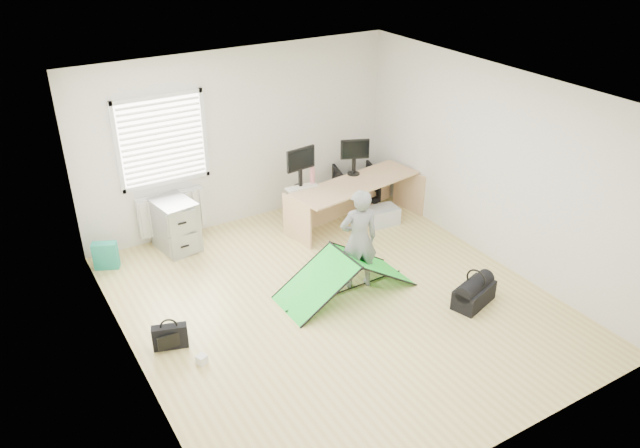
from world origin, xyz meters
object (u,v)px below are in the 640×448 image
person (359,239)px  storage_crate (382,216)px  monitor_right (354,162)px  office_chair (356,184)px  laptop_bag (170,337)px  thermos (312,176)px  filing_cabinet (175,225)px  kite (346,273)px  monitor_left (300,173)px  duffel_bag (474,295)px  desk (356,204)px

person → storage_crate: (1.32, 1.27, -0.56)m
monitor_right → storage_crate: monitor_right is taller
person → office_chair: bearing=-108.9°
person → laptop_bag: person is taller
office_chair → person: bearing=71.5°
thermos → filing_cabinet: bearing=168.3°
filing_cabinet → kite: bearing=-65.7°
monitor_left → storage_crate: monitor_left is taller
kite → duffel_bag: 1.64m
monitor_left → duffel_bag: size_ratio=0.80×
duffel_bag → storage_crate: bearing=65.6°
kite → person: bearing=10.9°
monitor_left → storage_crate: size_ratio=1.00×
person → storage_crate: bearing=-121.8°
desk → monitor_right: bearing=55.1°
person → monitor_left: bearing=-79.7°
desk → office_chair: desk is taller
desk → kite: (-1.15, -1.50, -0.08)m
filing_cabinet → kite: filing_cabinet is taller
monitor_left → kite: bearing=-108.1°
laptop_bag → duffel_bag: laptop_bag is taller
laptop_bag → monitor_right: bearing=43.3°
desk → person: person is taller
desk → monitor_right: 0.66m
desk → filing_cabinet: bearing=155.8°
kite → thermos: bearing=71.9°
person → duffel_bag: person is taller
storage_crate → duffel_bag: 2.40m
monitor_left → kite: size_ratio=0.27×
filing_cabinet → office_chair: filing_cabinet is taller
office_chair → person: person is taller
laptop_bag → filing_cabinet: bearing=86.6°
desk → monitor_right: (0.14, 0.29, 0.57)m
filing_cabinet → storage_crate: size_ratio=1.57×
monitor_right → thermos: 0.75m
thermos → office_chair: (1.09, 0.41, -0.55)m
office_chair → duffel_bag: (-0.40, -3.28, -0.17)m
monitor_left → office_chair: 1.52m
desk → filing_cabinet: size_ratio=2.78×
monitor_right → laptop_bag: (-3.63, -1.72, -0.79)m
office_chair → storage_crate: 0.92m
storage_crate → kite: bearing=-139.5°
monitor_left → office_chair: (1.30, 0.43, -0.65)m
filing_cabinet → duffel_bag: (2.73, -3.29, -0.25)m
monitor_left → kite: (-0.34, -1.78, -0.67)m
office_chair → storage_crate: office_chair is taller
monitor_left → office_chair: monitor_left is taller
storage_crate → duffel_bag: storage_crate is taller
monitor_right → duffel_bag: 2.96m
person → kite: size_ratio=0.78×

